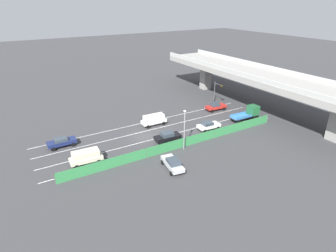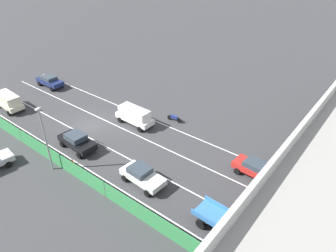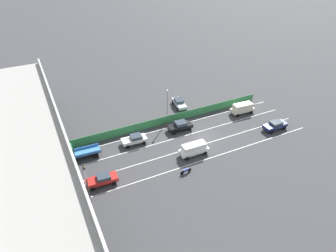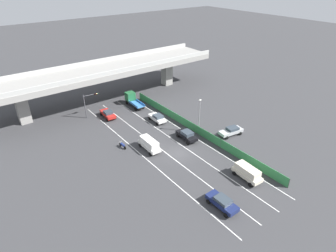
{
  "view_description": "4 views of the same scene",
  "coord_description": "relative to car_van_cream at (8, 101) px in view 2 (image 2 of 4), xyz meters",
  "views": [
    {
      "loc": [
        40.37,
        -19.35,
        21.84
      ],
      "look_at": [
        0.25,
        4.81,
        0.99
      ],
      "focal_mm": 30.5,
      "sensor_mm": 36.0,
      "label": 1
    },
    {
      "loc": [
        18.75,
        26.37,
        19.18
      ],
      "look_at": [
        -2.88,
        9.28,
        2.05
      ],
      "focal_mm": 33.46,
      "sensor_mm": 36.0,
      "label": 2
    },
    {
      "loc": [
        -36.93,
        24.69,
        31.56
      ],
      "look_at": [
        2.53,
        5.64,
        2.46
      ],
      "focal_mm": 33.07,
      "sensor_mm": 36.0,
      "label": 3
    },
    {
      "loc": [
        -25.57,
        -30.76,
        27.29
      ],
      "look_at": [
        1.78,
        5.56,
        2.13
      ],
      "focal_mm": 30.71,
      "sensor_mm": 36.0,
      "label": 4
    }
  ],
  "objects": [
    {
      "name": "ground_plane",
      "position": [
        -3.71,
        11.09,
        -1.18
      ],
      "size": [
        300.0,
        300.0,
        0.0
      ],
      "primitive_type": "plane",
      "color": "#38383A"
    },
    {
      "name": "lane_line_left_edge",
      "position": [
        -9.11,
        14.7,
        -1.17
      ],
      "size": [
        0.14,
        43.22,
        0.01
      ],
      "primitive_type": "cube",
      "color": "silver",
      "rests_on": "ground"
    },
    {
      "name": "lane_line_mid_left",
      "position": [
        -5.51,
        14.7,
        -1.17
      ],
      "size": [
        0.14,
        43.22,
        0.01
      ],
      "primitive_type": "cube",
      "color": "silver",
      "rests_on": "ground"
    },
    {
      "name": "lane_line_mid_right",
      "position": [
        -1.91,
        14.7,
        -1.17
      ],
      "size": [
        0.14,
        43.22,
        0.01
      ],
      "primitive_type": "cube",
      "color": "silver",
      "rests_on": "ground"
    },
    {
      "name": "lane_line_right_edge",
      "position": [
        1.69,
        14.7,
        -1.17
      ],
      "size": [
        0.14,
        43.22,
        0.01
      ],
      "primitive_type": "cube",
      "color": "silver",
      "rests_on": "ground"
    },
    {
      "name": "green_fence",
      "position": [
        3.06,
        14.7,
        -0.37
      ],
      "size": [
        0.1,
        39.32,
        1.61
      ],
      "color": "#338447",
      "rests_on": "ground"
    },
    {
      "name": "car_van_cream",
      "position": [
        0.0,
        0.0,
        0.0
      ],
      "size": [
        2.25,
        4.73,
        2.05
      ],
      "color": "beige",
      "rests_on": "ground"
    },
    {
      "name": "car_sedan_black",
      "position": [
        0.08,
        13.68,
        -0.25
      ],
      "size": [
        2.26,
        4.51,
        1.68
      ],
      "color": "black",
      "rests_on": "ground"
    },
    {
      "name": "car_sedan_red",
      "position": [
        -7.3,
        30.13,
        -0.32
      ],
      "size": [
        2.19,
        4.6,
        1.53
      ],
      "color": "red",
      "rests_on": "ground"
    },
    {
      "name": "car_hatchback_white",
      "position": [
        -0.17,
        22.51,
        -0.3
      ],
      "size": [
        2.24,
        4.31,
        1.57
      ],
      "color": "silver",
      "rests_on": "ground"
    },
    {
      "name": "car_sedan_navy",
      "position": [
        -7.17,
        -1.89,
        -0.3
      ],
      "size": [
        2.0,
        4.49,
        1.56
      ],
      "color": "navy",
      "rests_on": "ground"
    },
    {
      "name": "car_van_white",
      "position": [
        -7.15,
        14.99,
        -0.0
      ],
      "size": [
        2.03,
        4.81,
        2.05
      ],
      "color": "silver",
      "rests_on": "ground"
    },
    {
      "name": "flatbed_truck_blue",
      "position": [
        -0.01,
        32.61,
        0.18
      ],
      "size": [
        2.37,
        6.03,
        2.67
      ],
      "color": "black",
      "rests_on": "ground"
    },
    {
      "name": "motorcycle",
      "position": [
        -10.5,
        18.27,
        -0.72
      ],
      "size": [
        0.6,
        1.95,
        0.93
      ],
      "color": "black",
      "rests_on": "ground"
    },
    {
      "name": "traffic_light",
      "position": [
        -9.85,
        32.56,
        2.45
      ],
      "size": [
        3.25,
        0.56,
        5.1
      ],
      "color": "#47474C",
      "rests_on": "ground"
    },
    {
      "name": "street_lamp",
      "position": [
        3.69,
        14.54,
        2.89
      ],
      "size": [
        0.6,
        0.36,
        6.63
      ],
      "color": "gray",
      "rests_on": "ground"
    },
    {
      "name": "traffic_cone",
      "position": [
        2.05,
        15.38,
        -0.86
      ],
      "size": [
        0.47,
        0.47,
        0.68
      ],
      "color": "orange",
      "rests_on": "ground"
    }
  ]
}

